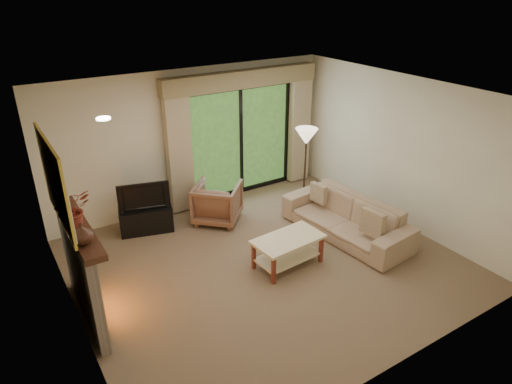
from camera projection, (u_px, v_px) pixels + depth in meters
floor at (266, 263)px, 7.07m from camera, size 5.50×5.50×0.00m
ceiling at (268, 97)px, 5.96m from camera, size 5.50×5.50×0.00m
wall_back at (193, 139)px, 8.42m from camera, size 5.00×0.00×5.00m
wall_front at (404, 274)px, 4.60m from camera, size 5.00×0.00×5.00m
wall_left at (66, 241)px, 5.19m from camera, size 0.00×5.00×5.00m
wall_right at (400, 151)px, 7.84m from camera, size 0.00×5.00×5.00m
fireplace at (81, 273)px, 5.66m from camera, size 0.24×1.70×1.37m
mirror at (55, 182)px, 5.08m from camera, size 0.07×1.45×1.02m
sliding_door at (241, 141)px, 8.95m from camera, size 2.26×0.10×2.16m
curtain_left at (179, 150)px, 8.18m from camera, size 0.45×0.18×2.35m
curtain_right at (299, 127)px, 9.48m from camera, size 0.45×0.18×2.35m
cornice at (242, 79)px, 8.36m from camera, size 3.20×0.24×0.32m
media_console at (146, 219)px, 7.88m from camera, size 0.96×0.62×0.44m
tv at (143, 195)px, 7.68m from camera, size 0.86×0.34×0.49m
armchair at (217, 202)px, 8.16m from camera, size 1.11×1.11×0.73m
sofa at (346, 218)px, 7.70m from camera, size 1.12×2.36×0.67m
pillow_near at (373, 223)px, 7.06m from camera, size 0.15×0.43×0.42m
pillow_far at (318, 193)px, 8.07m from camera, size 0.12×0.34×0.34m
coffee_table at (288, 252)px, 6.93m from camera, size 1.10×0.66×0.48m
floor_lamp at (305, 168)px, 8.55m from camera, size 0.42×0.42×1.54m
vase at (82, 234)px, 4.95m from camera, size 0.27×0.27×0.24m
branches at (71, 209)px, 5.23m from camera, size 0.50×0.46×0.47m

